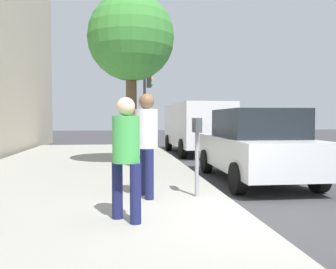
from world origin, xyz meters
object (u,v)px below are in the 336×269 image
(parking_meter, at_px, (197,140))
(parked_sedan_near, at_px, (255,145))
(street_tree, at_px, (131,39))
(parked_van_far, at_px, (196,125))
(pedestrian_bystander, at_px, (126,149))
(traffic_signal, at_px, (147,95))
(pedestrian_at_meter, at_px, (147,136))

(parking_meter, bearing_deg, parked_sedan_near, -42.43)
(parking_meter, bearing_deg, street_tree, 13.30)
(parking_meter, xyz_separation_m, parked_van_far, (8.92, -1.90, 0.09))
(pedestrian_bystander, bearing_deg, parked_van_far, 31.55)
(parked_sedan_near, relative_size, traffic_signal, 1.23)
(parking_meter, bearing_deg, pedestrian_bystander, 137.06)
(parked_sedan_near, distance_m, street_tree, 4.80)
(pedestrian_at_meter, bearing_deg, parked_sedan_near, 26.27)
(parking_meter, bearing_deg, pedestrian_at_meter, 86.20)
(pedestrian_at_meter, distance_m, parked_sedan_near, 3.46)
(parked_sedan_near, relative_size, street_tree, 0.87)
(parked_sedan_near, height_order, traffic_signal, traffic_signal)
(street_tree, bearing_deg, parked_sedan_near, -128.40)
(parked_van_far, bearing_deg, street_tree, 146.93)
(parked_van_far, relative_size, traffic_signal, 1.46)
(parking_meter, relative_size, street_tree, 0.28)
(pedestrian_bystander, bearing_deg, traffic_signal, 43.14)
(parked_sedan_near, bearing_deg, street_tree, 51.60)
(parked_van_far, bearing_deg, parked_sedan_near, 179.99)
(pedestrian_at_meter, height_order, street_tree, street_tree)
(parking_meter, height_order, traffic_signal, traffic_signal)
(pedestrian_bystander, bearing_deg, street_tree, 46.36)
(pedestrian_at_meter, bearing_deg, parking_meter, -13.36)
(pedestrian_at_meter, distance_m, street_tree, 5.09)
(parking_meter, height_order, parked_sedan_near, parked_sedan_near)
(parking_meter, xyz_separation_m, traffic_signal, (9.64, 0.21, 1.41))
(pedestrian_at_meter, relative_size, traffic_signal, 0.51)
(parked_van_far, bearing_deg, parking_meter, 167.98)
(street_tree, bearing_deg, pedestrian_at_meter, -178.08)
(street_tree, xyz_separation_m, traffic_signal, (5.23, -0.84, -1.32))
(parking_meter, relative_size, parked_sedan_near, 0.32)
(pedestrian_at_meter, xyz_separation_m, parked_sedan_near, (2.02, -2.79, -0.35))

